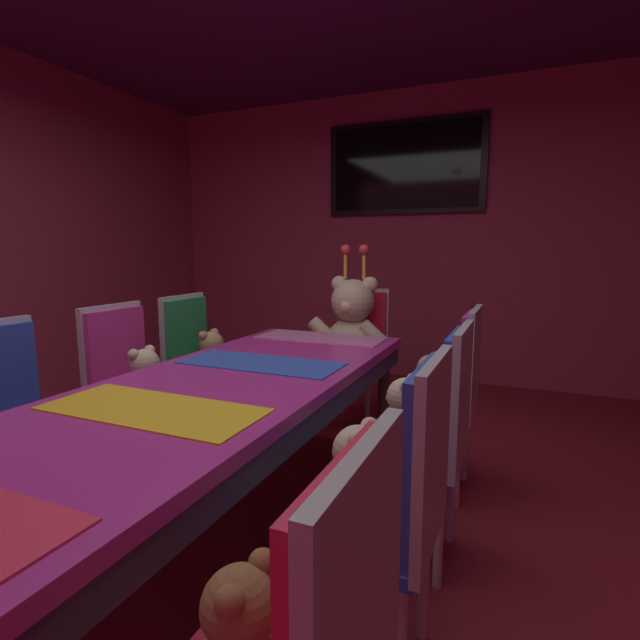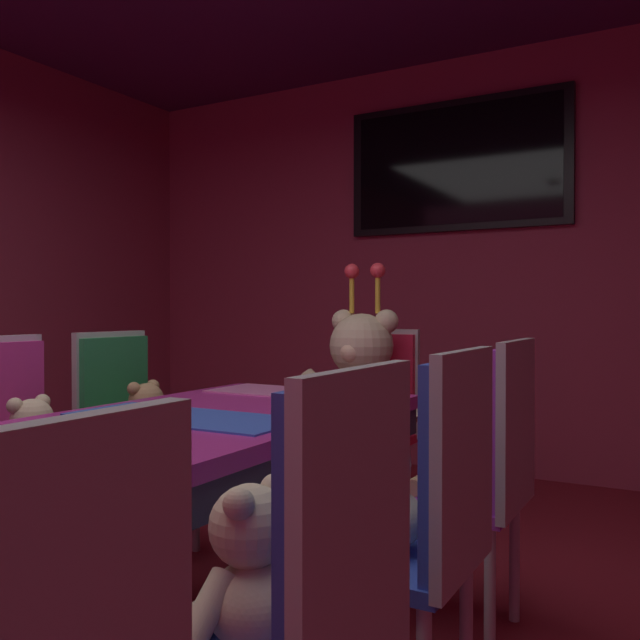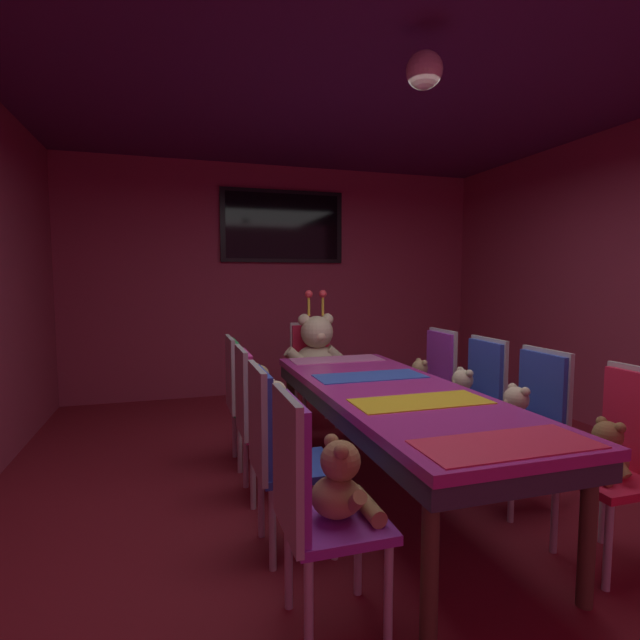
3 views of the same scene
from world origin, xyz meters
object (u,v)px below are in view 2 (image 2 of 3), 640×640
banquet_table (96,468)px  teddy_left_2 (33,446)px  wall_tv (456,166)px  throne_chair (375,406)px  teddy_left_3 (147,422)px  king_teddy_bear (361,383)px  teddy_right_1 (248,575)px  chair_right_3 (492,457)px  chair_left_2 (7,440)px  chair_right_1 (316,588)px  chair_left_3 (123,418)px  teddy_right_3 (450,458)px  teddy_right_2 (380,499)px  chair_right_2 (433,505)px

banquet_table → teddy_left_2: size_ratio=7.72×
wall_tv → throne_chair: bearing=-90.0°
teddy_left_3 → king_teddy_bear: size_ratio=0.39×
teddy_right_1 → banquet_table: bearing=-21.7°
chair_right_3 → banquet_table: bearing=47.7°
banquet_table → chair_left_2: 0.88m
chair_right_1 → chair_right_3: size_ratio=1.00×
teddy_left_3 → teddy_right_1: size_ratio=1.01×
chair_left_2 → chair_left_3: size_ratio=1.00×
teddy_left_2 → teddy_right_1: bearing=-23.6°
teddy_left_3 → teddy_right_3: (1.37, 0.01, -0.01)m
chair_left_2 → teddy_left_3: chair_left_2 is taller
chair_left_2 → chair_right_3: bearing=19.7°
teddy_left_3 → wall_tv: 2.72m
chair_right_3 → wall_tv: size_ratio=0.65×
king_teddy_bear → wall_tv: size_ratio=0.57×
teddy_left_2 → teddy_left_3: (-0.00, 0.59, 0.00)m
chair_left_2 → teddy_right_2: size_ratio=3.00×
chair_right_1 → throne_chair: same height
chair_left_3 → teddy_right_3: chair_left_3 is taller
teddy_left_2 → king_teddy_bear: size_ratio=0.39×
teddy_left_2 → teddy_left_3: size_ratio=1.00×
teddy_right_1 → chair_right_3: bearing=-96.5°
teddy_left_3 → teddy_right_2: 1.51m
chair_right_1 → chair_right_2: size_ratio=1.00×
chair_left_2 → king_teddy_bear: size_ratio=1.16×
chair_right_1 → wall_tv: 3.78m
banquet_table → teddy_left_2: 0.75m
teddy_right_1 → king_teddy_bear: bearing=-70.1°
teddy_left_3 → teddy_right_2: (1.38, -0.60, -0.00)m
teddy_left_3 → chair_right_3: 1.51m
teddy_left_2 → teddy_right_2: same height
chair_left_2 → chair_right_1: size_ratio=1.00×
teddy_left_3 → teddy_right_1: teddy_left_3 is taller
chair_left_3 → throne_chair: 1.22m
teddy_right_1 → chair_right_2: size_ratio=0.33×
throne_chair → chair_right_3: bearing=42.9°
chair_right_1 → teddy_right_3: bearing=-82.7°
throne_chair → banquet_table: bearing=-0.0°
banquet_table → chair_left_2: (-0.82, 0.32, -0.06)m
chair_left_2 → throne_chair: same height
chair_left_2 → teddy_left_2: chair_left_2 is taller
chair_left_2 → teddy_right_1: size_ratio=3.00×
chair_right_2 → wall_tv: bearing=-73.2°
teddy_left_2 → king_teddy_bear: king_teddy_bear is taller
chair_right_1 → teddy_right_1: size_ratio=3.00×
king_teddy_bear → teddy_right_3: bearing=43.4°
teddy_left_2 → teddy_right_1: 1.50m
king_teddy_bear → wall_tv: wall_tv is taller
banquet_table → teddy_right_2: size_ratio=7.75×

